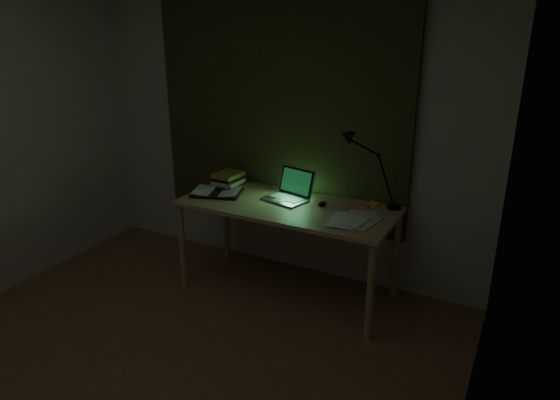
{
  "coord_description": "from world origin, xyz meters",
  "views": [
    {
      "loc": [
        1.88,
        -1.6,
        2.05
      ],
      "look_at": [
        0.29,
        1.44,
        0.82
      ],
      "focal_mm": 32.0,
      "sensor_mm": 36.0,
      "label": 1
    }
  ],
  "objects_px": {
    "desk_lamp": "(397,172)",
    "book_stack": "(229,179)",
    "desk": "(287,249)",
    "loose_papers": "(349,220)",
    "laptop": "(285,186)",
    "open_textbook": "(217,192)"
  },
  "relations": [
    {
      "from": "open_textbook",
      "to": "loose_papers",
      "type": "distance_m",
      "value": 1.14
    },
    {
      "from": "book_stack",
      "to": "loose_papers",
      "type": "height_order",
      "value": "book_stack"
    },
    {
      "from": "book_stack",
      "to": "desk_lamp",
      "type": "xyz_separation_m",
      "value": [
        1.37,
        0.12,
        0.22
      ]
    },
    {
      "from": "desk",
      "to": "open_textbook",
      "type": "distance_m",
      "value": 0.72
    },
    {
      "from": "open_textbook",
      "to": "book_stack",
      "type": "distance_m",
      "value": 0.22
    },
    {
      "from": "loose_papers",
      "to": "desk",
      "type": "bearing_deg",
      "value": 169.38
    },
    {
      "from": "laptop",
      "to": "loose_papers",
      "type": "height_order",
      "value": "laptop"
    },
    {
      "from": "laptop",
      "to": "loose_papers",
      "type": "relative_size",
      "value": 1.07
    },
    {
      "from": "open_textbook",
      "to": "loose_papers",
      "type": "height_order",
      "value": "open_textbook"
    },
    {
      "from": "desk",
      "to": "book_stack",
      "type": "relative_size",
      "value": 7.12
    },
    {
      "from": "laptop",
      "to": "open_textbook",
      "type": "height_order",
      "value": "laptop"
    },
    {
      "from": "laptop",
      "to": "desk_lamp",
      "type": "distance_m",
      "value": 0.84
    },
    {
      "from": "desk_lamp",
      "to": "book_stack",
      "type": "bearing_deg",
      "value": 178.18
    },
    {
      "from": "open_textbook",
      "to": "desk_lamp",
      "type": "xyz_separation_m",
      "value": [
        1.35,
        0.33,
        0.26
      ]
    },
    {
      "from": "desk_lamp",
      "to": "laptop",
      "type": "bearing_deg",
      "value": -171.41
    },
    {
      "from": "desk",
      "to": "book_stack",
      "type": "distance_m",
      "value": 0.78
    },
    {
      "from": "desk",
      "to": "laptop",
      "type": "height_order",
      "value": "laptop"
    },
    {
      "from": "loose_papers",
      "to": "laptop",
      "type": "bearing_deg",
      "value": 163.97
    },
    {
      "from": "loose_papers",
      "to": "desk_lamp",
      "type": "height_order",
      "value": "desk_lamp"
    },
    {
      "from": "laptop",
      "to": "open_textbook",
      "type": "xyz_separation_m",
      "value": [
        -0.55,
        -0.11,
        -0.1
      ]
    },
    {
      "from": "desk",
      "to": "loose_papers",
      "type": "relative_size",
      "value": 4.83
    },
    {
      "from": "desk_lamp",
      "to": "loose_papers",
      "type": "bearing_deg",
      "value": -124.85
    }
  ]
}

